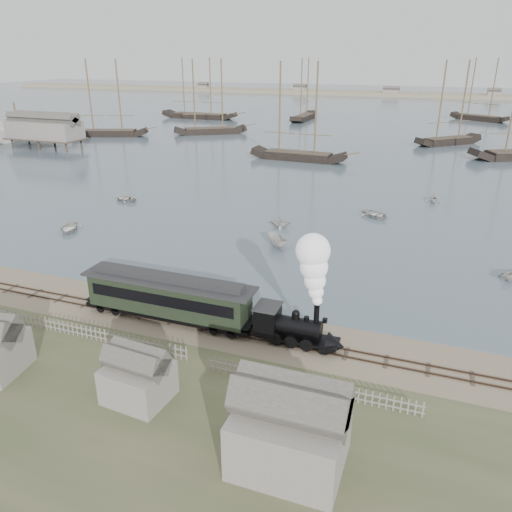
% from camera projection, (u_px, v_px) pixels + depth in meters
% --- Properties ---
extents(ground, '(600.00, 600.00, 0.00)m').
position_uv_depth(ground, '(194.00, 312.00, 44.43)').
color(ground, gray).
rests_on(ground, ground).
extents(harbor_water, '(600.00, 336.00, 0.06)m').
position_uv_depth(harbor_water, '(394.00, 112.00, 192.04)').
color(harbor_water, '#445462').
rests_on(harbor_water, ground).
extents(rail_track, '(120.00, 1.80, 0.16)m').
position_uv_depth(rail_track, '(184.00, 322.00, 42.68)').
color(rail_track, '#3D2C21').
rests_on(rail_track, ground).
extents(picket_fence_west, '(19.00, 0.10, 1.20)m').
position_uv_depth(picket_fence_west, '(83.00, 338.00, 40.43)').
color(picket_fence_west, gray).
rests_on(picket_fence_west, ground).
extents(picket_fence_east, '(15.00, 0.10, 1.20)m').
position_uv_depth(picket_fence_east, '(309.00, 392.00, 33.92)').
color(picket_fence_east, gray).
rests_on(picket_fence_east, ground).
extents(shed_mid, '(4.00, 3.50, 3.60)m').
position_uv_depth(shed_mid, '(140.00, 398.00, 33.37)').
color(shed_mid, gray).
rests_on(shed_mid, ground).
extents(shed_right, '(6.00, 5.00, 5.10)m').
position_uv_depth(shed_right, '(289.00, 463.00, 28.12)').
color(shed_right, gray).
rests_on(shed_right, ground).
extents(far_spit, '(500.00, 20.00, 1.80)m').
position_uv_depth(far_spit, '(410.00, 96.00, 261.52)').
color(far_spit, tan).
rests_on(far_spit, ground).
extents(locomotive, '(7.16, 2.67, 8.93)m').
position_uv_depth(locomotive, '(308.00, 300.00, 37.67)').
color(locomotive, black).
rests_on(locomotive, ground).
extents(passenger_coach, '(15.33, 2.96, 3.72)m').
position_uv_depth(passenger_coach, '(168.00, 296.00, 42.23)').
color(passenger_coach, black).
rests_on(passenger_coach, ground).
extents(beached_dinghy, '(2.95, 3.90, 0.76)m').
position_uv_depth(beached_dinghy, '(141.00, 299.00, 45.92)').
color(beached_dinghy, beige).
rests_on(beached_dinghy, ground).
extents(rowboat_0, '(4.98, 4.46, 0.85)m').
position_uv_depth(rowboat_0, '(69.00, 228.00, 64.17)').
color(rowboat_0, beige).
rests_on(rowboat_0, harbor_water).
extents(rowboat_1, '(2.65, 2.99, 1.45)m').
position_uv_depth(rowboat_1, '(280.00, 222.00, 65.44)').
color(rowboat_1, beige).
rests_on(rowboat_1, harbor_water).
extents(rowboat_2, '(3.86, 3.73, 1.51)m').
position_uv_depth(rowboat_2, '(277.00, 241.00, 58.71)').
color(rowboat_2, beige).
rests_on(rowboat_2, harbor_water).
extents(rowboat_3, '(4.87, 5.15, 0.87)m').
position_uv_depth(rowboat_3, '(376.00, 214.00, 69.53)').
color(rowboat_3, beige).
rests_on(rowboat_3, harbor_water).
extents(rowboat_4, '(3.78, 3.72, 1.51)m').
position_uv_depth(rowboat_4, '(512.00, 273.00, 50.30)').
color(rowboat_4, beige).
rests_on(rowboat_4, harbor_water).
extents(rowboat_6, '(3.47, 4.35, 0.80)m').
position_uv_depth(rowboat_6, '(125.00, 198.00, 77.31)').
color(rowboat_6, beige).
rests_on(rowboat_6, harbor_water).
extents(rowboat_7, '(2.99, 2.68, 1.40)m').
position_uv_depth(rowboat_7, '(433.00, 198.00, 76.39)').
color(rowboat_7, beige).
rests_on(rowboat_7, harbor_water).
extents(schooner_0, '(20.74, 11.48, 20.00)m').
position_uv_depth(schooner_0, '(106.00, 98.00, 133.29)').
color(schooner_0, black).
rests_on(schooner_0, harbor_water).
extents(schooner_1, '(19.51, 14.84, 20.00)m').
position_uv_depth(schooner_1, '(209.00, 97.00, 137.02)').
color(schooner_1, black).
rests_on(schooner_1, harbor_water).
extents(schooner_2, '(20.68, 5.67, 20.00)m').
position_uv_depth(schooner_2, '(299.00, 112.00, 102.97)').
color(schooner_2, black).
rests_on(schooner_2, harbor_water).
extents(schooner_3, '(16.26, 15.88, 20.00)m').
position_uv_depth(schooner_3, '(454.00, 103.00, 120.93)').
color(schooner_3, black).
rests_on(schooner_3, harbor_water).
extents(schooner_6, '(26.90, 6.50, 20.00)m').
position_uv_depth(schooner_6, '(198.00, 88.00, 170.00)').
color(schooner_6, black).
rests_on(schooner_6, harbor_water).
extents(schooner_7, '(4.98, 20.40, 20.00)m').
position_uv_depth(schooner_7, '(305.00, 89.00, 165.90)').
color(schooner_7, black).
rests_on(schooner_7, harbor_water).
extents(schooner_8, '(18.89, 13.45, 20.00)m').
position_uv_depth(schooner_8, '(483.00, 89.00, 164.50)').
color(schooner_8, black).
rests_on(schooner_8, harbor_water).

